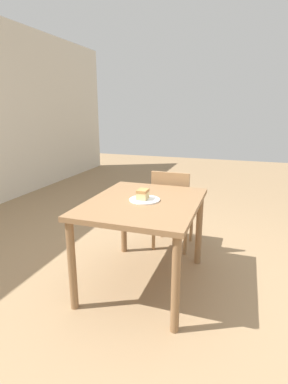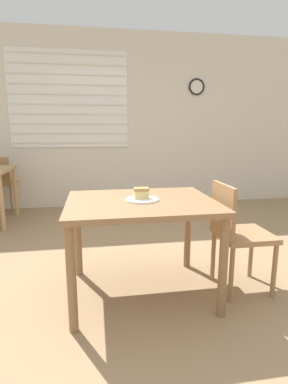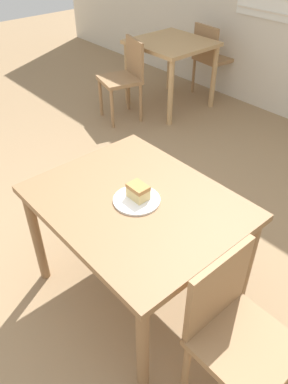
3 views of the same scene
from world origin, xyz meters
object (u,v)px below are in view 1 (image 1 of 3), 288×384
at_px(dining_table_near, 144,212).
at_px(plate, 145,200).
at_px(chair_near_window, 172,205).
at_px(cake_slice, 143,194).

relative_size(dining_table_near, plate, 4.39).
distance_m(chair_near_window, cake_slice, 0.81).
bearing_deg(plate, cake_slice, 106.80).
relative_size(dining_table_near, cake_slice, 10.08).
relative_size(chair_near_window, cake_slice, 7.99).
height_order(chair_near_window, plate, chair_near_window).
bearing_deg(dining_table_near, plate, -29.81).
xyz_separation_m(dining_table_near, chair_near_window, (0.75, -0.07, -0.16)).
bearing_deg(chair_near_window, cake_slice, 84.13).
xyz_separation_m(plate, cake_slice, (-0.00, 0.01, 0.05)).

